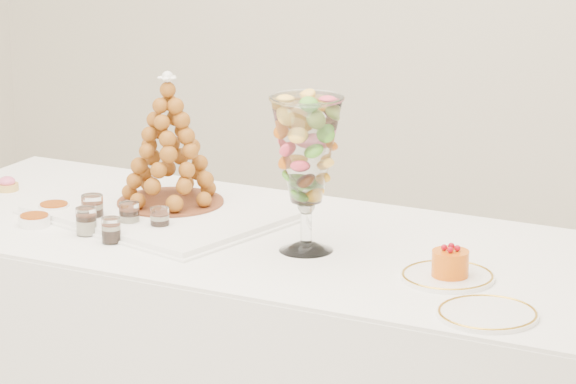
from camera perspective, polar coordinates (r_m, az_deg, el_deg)
The scene contains 15 objects.
buffet_table at distance 3.63m, azimuth -0.95°, elevation -7.84°, with size 2.11×0.90×0.79m.
lace_tray at distance 3.67m, azimuth -5.32°, elevation -0.86°, with size 0.62×0.47×0.02m, color white.
macaron_vase at distance 3.31m, azimuth 0.78°, elevation 1.67°, with size 0.18×0.18×0.38m.
cake_plate at distance 3.20m, azimuth 6.69°, elevation -3.54°, with size 0.22×0.22×0.01m, color white.
spare_plate at distance 2.98m, azimuth 8.34°, elevation -5.08°, with size 0.22×0.22×0.01m, color white.
pink_tart at distance 3.98m, azimuth -11.67°, elevation 0.31°, with size 0.07×0.07×0.04m.
verrine_a at distance 3.62m, azimuth -8.18°, elevation -0.73°, with size 0.06×0.06×0.08m, color white.
verrine_b at distance 3.56m, azimuth -6.65°, elevation -1.00°, with size 0.05×0.05×0.07m, color white.
verrine_c at distance 3.53m, azimuth -5.38°, elevation -1.18°, with size 0.05×0.05×0.07m, color white.
verrine_d at distance 3.53m, azimuth -8.43°, elevation -1.22°, with size 0.05×0.05×0.07m, color white.
verrine_e at distance 3.46m, azimuth -7.41°, elevation -1.60°, with size 0.05×0.05×0.06m, color white.
ramekin_back at distance 3.73m, azimuth -9.76°, elevation -0.72°, with size 0.08×0.08×0.03m, color white.
ramekin_front at distance 3.64m, azimuth -10.56°, elevation -1.19°, with size 0.08×0.08×0.03m, color white.
croquembouche at distance 3.68m, azimuth -5.00°, elevation 2.19°, with size 0.29×0.29×0.36m.
mousse_cake at distance 3.18m, azimuth 6.80°, elevation -2.96°, with size 0.09×0.09×0.08m.
Camera 1 is at (1.68, -2.65, 1.85)m, focal length 85.00 mm.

